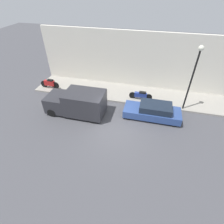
% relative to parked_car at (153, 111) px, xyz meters
% --- Properties ---
extents(ground_plane, '(60.00, 60.00, 0.00)m').
position_rel_parked_car_xyz_m(ground_plane, '(-2.01, 2.42, -0.57)').
color(ground_plane, '#47474C').
extents(sidewalk, '(3.12, 16.93, 0.14)m').
position_rel_parked_car_xyz_m(sidewalk, '(2.84, 2.42, -0.50)').
color(sidewalk, gray).
rests_on(sidewalk, ground_plane).
extents(building_facade, '(0.30, 16.93, 5.05)m').
position_rel_parked_car_xyz_m(building_facade, '(4.55, 2.42, 1.95)').
color(building_facade, silver).
rests_on(building_facade, ground_plane).
extents(parked_car, '(1.61, 4.16, 1.20)m').
position_rel_parked_car_xyz_m(parked_car, '(0.00, 0.00, 0.00)').
color(parked_car, '#2D4784').
rests_on(parked_car, ground_plane).
extents(delivery_van, '(1.99, 4.45, 1.90)m').
position_rel_parked_car_xyz_m(delivery_van, '(-0.81, 5.69, 0.39)').
color(delivery_van, '#2D2D33').
rests_on(delivery_van, ground_plane).
extents(motorcycle_red, '(0.30, 1.82, 0.87)m').
position_rel_parked_car_xyz_m(motorcycle_red, '(1.99, 9.62, 0.03)').
color(motorcycle_red, '#B21E1E').
rests_on(motorcycle_red, sidewalk).
extents(motorcycle_blue, '(0.30, 1.94, 0.73)m').
position_rel_parked_car_xyz_m(motorcycle_blue, '(2.07, 1.12, -0.03)').
color(motorcycle_blue, navy).
rests_on(motorcycle_blue, sidewalk).
extents(streetlamp, '(0.36, 0.36, 4.94)m').
position_rel_parked_car_xyz_m(streetlamp, '(1.54, -2.33, 2.89)').
color(streetlamp, black).
rests_on(streetlamp, sidewalk).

